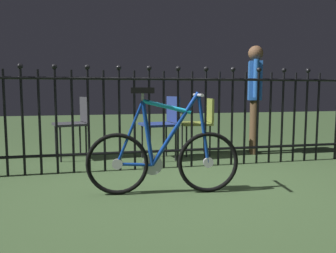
# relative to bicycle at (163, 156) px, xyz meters

# --- Properties ---
(ground_plane) EXTENTS (20.00, 20.00, 0.00)m
(ground_plane) POSITION_rel_bicycle_xyz_m (0.30, 0.23, -0.34)
(ground_plane) COLOR #354B2A
(iron_fence) EXTENTS (4.67, 0.07, 1.25)m
(iron_fence) POSITION_rel_bicycle_xyz_m (0.20, 0.96, 0.29)
(iron_fence) COLOR black
(iron_fence) RESTS_ON ground
(bicycle) EXTENTS (1.35, 0.40, 0.94)m
(bicycle) POSITION_rel_bicycle_xyz_m (0.00, 0.00, 0.00)
(bicycle) COLOR black
(bicycle) RESTS_ON ground
(chair_navy) EXTENTS (0.50, 0.49, 0.84)m
(chair_navy) POSITION_rel_bicycle_xyz_m (0.34, 1.51, 0.18)
(chair_navy) COLOR black
(chair_navy) RESTS_ON ground
(chair_charcoal) EXTENTS (0.51, 0.51, 0.83)m
(chair_charcoal) POSITION_rel_bicycle_xyz_m (-0.81, 1.82, 0.18)
(chair_charcoal) COLOR black
(chair_charcoal) RESTS_ON ground
(chair_olive) EXTENTS (0.45, 0.45, 0.80)m
(chair_olive) POSITION_rel_bicycle_xyz_m (0.92, 1.69, 0.16)
(chair_olive) COLOR black
(chair_olive) RESTS_ON ground
(person_visitor) EXTENTS (0.28, 0.45, 1.55)m
(person_visitor) POSITION_rel_bicycle_xyz_m (1.70, 1.62, 0.58)
(person_visitor) COLOR #4C3823
(person_visitor) RESTS_ON ground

